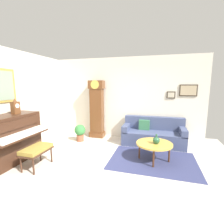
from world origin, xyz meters
TOP-DOWN VIEW (x-y plane):
  - ground_plane at (0.00, 0.00)m, footprint 6.40×6.00m
  - wall_left at (-2.60, -0.01)m, footprint 0.13×4.90m
  - wall_back at (0.01, 2.40)m, footprint 5.30×0.13m
  - area_rug at (1.09, 0.72)m, footprint 2.10×1.50m
  - piano at (-2.23, -0.26)m, footprint 0.87×1.44m
  - piano_bench at (-1.45, -0.32)m, footprint 0.42×0.70m
  - grandfather_clock at (-0.93, 2.14)m, footprint 0.52×0.34m
  - couch at (1.05, 1.95)m, footprint 1.90×0.80m
  - coffee_table at (1.12, 0.76)m, footprint 0.88×0.88m
  - mantel_clock at (-2.23, -0.04)m, footprint 0.13×0.18m
  - green_jug at (1.16, 0.71)m, footprint 0.17×0.17m
  - potted_plant at (-1.31, 1.55)m, footprint 0.36×0.36m

SIDE VIEW (x-z plane):
  - ground_plane at x=0.00m, z-range -0.10..0.00m
  - area_rug at x=1.09m, z-range 0.00..0.01m
  - couch at x=1.05m, z-range -0.11..0.73m
  - potted_plant at x=-1.31m, z-range 0.04..0.60m
  - piano_bench at x=-1.45m, z-range 0.17..0.65m
  - coffee_table at x=1.12m, z-range 0.19..0.65m
  - green_jug at x=1.16m, z-range 0.42..0.66m
  - piano at x=-2.23m, z-range 0.01..1.17m
  - grandfather_clock at x=-0.93m, z-range -0.05..1.98m
  - mantel_clock at x=-2.23m, z-range 1.14..1.52m
  - wall_back at x=0.01m, z-range 0.00..2.80m
  - wall_left at x=-2.60m, z-range 0.01..2.81m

